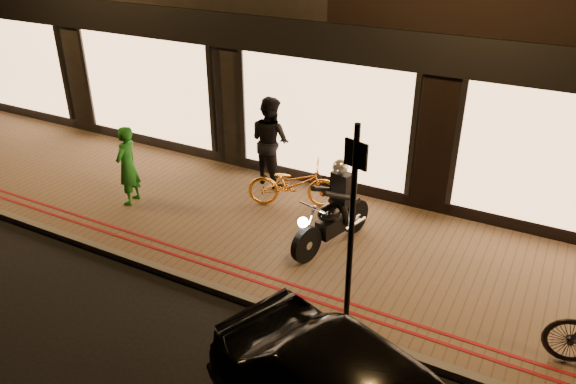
{
  "coord_description": "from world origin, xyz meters",
  "views": [
    {
      "loc": [
        4.36,
        -5.68,
        5.45
      ],
      "look_at": [
        0.4,
        1.74,
        1.1
      ],
      "focal_mm": 35.0,
      "sensor_mm": 36.0,
      "label": 1
    }
  ],
  "objects_px": {
    "bicycle_gold": "(293,184)",
    "person_green": "(127,166)",
    "sign_post": "(352,220)",
    "motorcycle": "(334,214)"
  },
  "relations": [
    {
      "from": "person_green",
      "to": "sign_post",
      "type": "bearing_deg",
      "value": 64.98
    },
    {
      "from": "bicycle_gold",
      "to": "person_green",
      "type": "distance_m",
      "value": 3.24
    },
    {
      "from": "sign_post",
      "to": "bicycle_gold",
      "type": "height_order",
      "value": "sign_post"
    },
    {
      "from": "motorcycle",
      "to": "sign_post",
      "type": "relative_size",
      "value": 0.63
    },
    {
      "from": "bicycle_gold",
      "to": "person_green",
      "type": "bearing_deg",
      "value": 92.03
    },
    {
      "from": "motorcycle",
      "to": "person_green",
      "type": "xyz_separation_m",
      "value": [
        -4.18,
        -0.45,
        0.18
      ]
    },
    {
      "from": "bicycle_gold",
      "to": "sign_post",
      "type": "bearing_deg",
      "value": -163.76
    },
    {
      "from": "sign_post",
      "to": "person_green",
      "type": "xyz_separation_m",
      "value": [
        -5.18,
        1.32,
        -0.88
      ]
    },
    {
      "from": "sign_post",
      "to": "person_green",
      "type": "bearing_deg",
      "value": 165.73
    },
    {
      "from": "sign_post",
      "to": "person_green",
      "type": "height_order",
      "value": "sign_post"
    }
  ]
}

